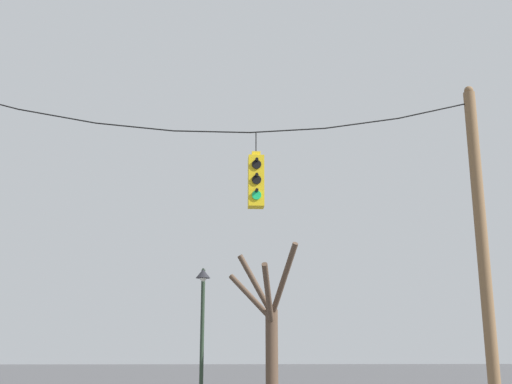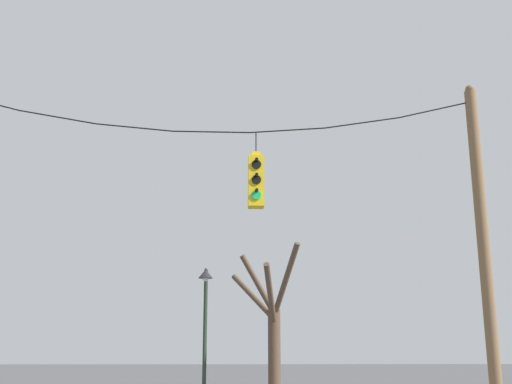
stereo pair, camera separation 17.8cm
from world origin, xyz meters
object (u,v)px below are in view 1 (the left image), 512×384
traffic_light_near_left_pole (256,181)px  bare_tree (269,333)px  utility_pole_right (483,249)px  street_lamp (203,305)px

traffic_light_near_left_pole → bare_tree: size_ratio=0.37×
utility_pole_right → street_lamp: bearing=135.0°
traffic_light_near_left_pole → street_lamp: traffic_light_near_left_pole is taller
street_lamp → bare_tree: (1.94, -0.88, -0.83)m
utility_pole_right → street_lamp: utility_pole_right is taller
utility_pole_right → traffic_light_near_left_pole: utility_pole_right is taller
street_lamp → traffic_light_near_left_pole: bearing=-78.9°
traffic_light_near_left_pole → street_lamp: (-1.21, 6.14, -2.23)m
bare_tree → traffic_light_near_left_pole: bearing=-97.9°
street_lamp → bare_tree: bare_tree is taller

